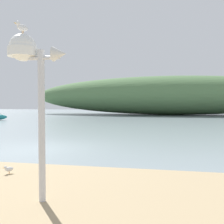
# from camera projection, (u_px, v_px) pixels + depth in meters

# --- Properties ---
(ground_plane) EXTENTS (120.00, 120.00, 0.00)m
(ground_plane) POSITION_uv_depth(u_px,v_px,m) (46.00, 148.00, 11.26)
(ground_plane) COLOR gray
(distant_hill) EXTENTS (45.78, 10.59, 6.31)m
(distant_hill) POSITION_uv_depth(u_px,v_px,m) (170.00, 95.00, 42.32)
(distant_hill) COLOR #517547
(distant_hill) RESTS_ON ground
(mast_structure) EXTENTS (1.09, 0.53, 3.00)m
(mast_structure) POSITION_uv_depth(u_px,v_px,m) (29.00, 63.00, 4.63)
(mast_structure) COLOR silver
(mast_structure) RESTS_ON beach_sand
(seagull_on_radar) EXTENTS (0.19, 0.27, 0.21)m
(seagull_on_radar) POSITION_uv_depth(u_px,v_px,m) (22.00, 27.00, 4.62)
(seagull_on_radar) COLOR orange
(seagull_on_radar) RESTS_ON mast_structure
(seagull_upper_strand) EXTENTS (0.24, 0.22, 0.20)m
(seagull_upper_strand) POSITION_uv_depth(u_px,v_px,m) (9.00, 169.00, 6.49)
(seagull_upper_strand) COLOR orange
(seagull_upper_strand) RESTS_ON beach_sand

